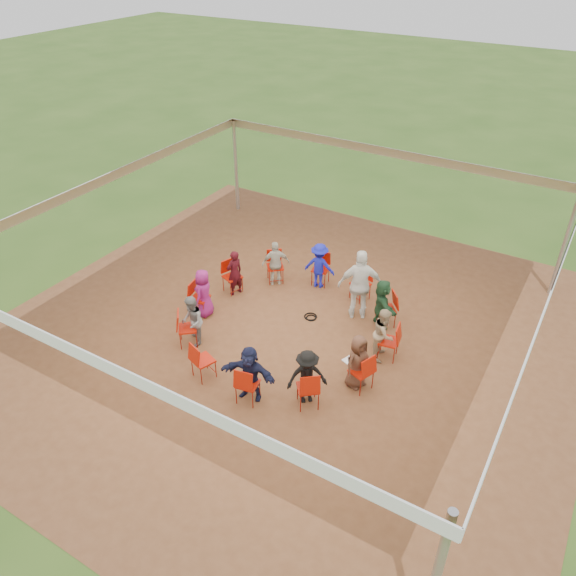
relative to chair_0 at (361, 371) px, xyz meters
The scene contains 28 objects.
ground 2.39m from the chair_0, 159.98° to the left, with size 80.00×80.00×0.00m, color #325319.
dirt_patch 2.39m from the chair_0, 159.98° to the left, with size 13.00×13.00×0.00m, color brown.
tent 3.03m from the chair_0, 159.98° to the left, with size 10.33×10.33×3.00m.
chair_0 is the anchor object (origin of this frame).
chair_1 1.21m from the chair_0, 84.98° to the left, with size 0.42×0.44×0.90m, color #BA1705, non-canonical shape.
chair_2 2.34m from the chair_0, 99.98° to the left, with size 0.42×0.44×0.90m, color #BA1705, non-canonical shape.
chair_3 3.31m from the chair_0, 114.98° to the left, with size 0.42×0.44×0.90m, color #BA1705, non-canonical shape.
chair_4 4.06m from the chair_0, 129.98° to the left, with size 0.42×0.44×0.90m, color #BA1705, non-canonical shape.
chair_5 4.53m from the chair_0, 144.98° to the left, with size 0.42×0.44×0.90m, color #BA1705, non-canonical shape.
chair_6 4.69m from the chair_0, 159.98° to the left, with size 0.42×0.44×0.90m, color #BA1705, non-canonical shape.
chair_7 4.53m from the chair_0, behind, with size 0.42×0.44×0.90m, color #BA1705, non-canonical shape.
chair_8 4.06m from the chair_0, behind, with size 0.42×0.44×0.90m, color #BA1705, non-canonical shape.
chair_9 3.31m from the chair_0, 155.02° to the right, with size 0.42×0.44×0.90m, color #BA1705, non-canonical shape.
chair_10 2.34m from the chair_0, 140.02° to the right, with size 0.42×0.44×0.90m, color #BA1705, non-canonical shape.
chair_11 1.21m from the chair_0, 125.02° to the right, with size 0.42×0.44×0.90m, color #BA1705, non-canonical shape.
person_seated_0 0.22m from the chair_0, 159.98° to the left, with size 0.61×0.34×1.26m, color #513122.
person_seated_1 1.20m from the chair_0, 90.58° to the left, with size 0.61×0.35×1.26m, color tan.
person_seated_2 2.29m from the chair_0, 102.58° to the left, with size 1.17×0.44×1.26m, color #224C2D.
person_seated_3 3.96m from the chair_0, 130.85° to the left, with size 0.81×0.40×1.26m, color #151AAF.
person_seated_4 4.42m from the chair_0, 145.38° to the left, with size 0.74×0.38×1.26m, color beige.
person_seated_5 4.57m from the chair_0, 159.98° to the left, with size 0.46×0.30×1.26m, color #3A0A11.
person_seated_6 4.42m from the chair_0, behind, with size 0.61×0.34×1.26m, color #861966.
person_seated_7 3.96m from the chair_0, behind, with size 0.61×0.35×1.26m, color gray.
person_seated_8 2.29m from the chair_0, 142.63° to the right, with size 1.17×0.44×1.26m, color #171C3D.
person_seated_9 1.20m from the chair_0, 130.62° to the right, with size 0.81×0.40×1.26m, color black.
standing_person 2.58m from the chair_0, 115.82° to the left, with size 1.08×0.55×1.84m, color white.
cable_coil 2.67m from the chair_0, 141.85° to the left, with size 0.42×0.42×0.03m.
laptop 0.32m from the chair_0, 159.98° to the left, with size 0.33×0.36×0.21m.
Camera 1 is at (5.37, -9.02, 8.25)m, focal length 35.00 mm.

